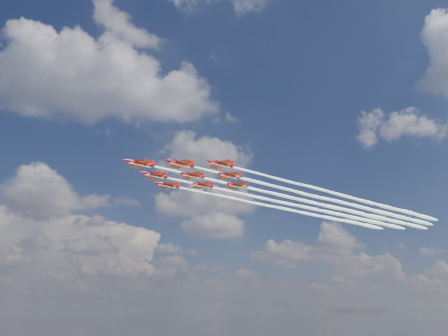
{
  "coord_description": "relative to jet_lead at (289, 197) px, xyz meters",
  "views": [
    {
      "loc": [
        -11.54,
        -138.52,
        37.59
      ],
      "look_at": [
        15.2,
        0.17,
        83.96
      ],
      "focal_mm": 35.0,
      "sensor_mm": 36.0,
      "label": 1
    }
  ],
  "objects": [
    {
      "name": "jet_tail",
      "position": [
        34.63,
        18.5,
        0.0
      ],
      "size": [
        124.99,
        68.97,
        2.72
      ],
      "rotation": [
        0.0,
        0.0,
        0.49
      ],
      "color": "red"
    },
    {
      "name": "jet_row4_port",
      "position": [
        29.62,
        7.06,
        0.0
      ],
      "size": [
        124.99,
        68.97,
        2.72
      ],
      "rotation": [
        0.0,
        0.0,
        0.49
      ],
      "color": "red"
    },
    {
      "name": "jet_lead",
      "position": [
        0.0,
        0.0,
        0.0
      ],
      "size": [
        124.99,
        68.97,
        2.72
      ],
      "rotation": [
        0.0,
        0.0,
        0.49
      ],
      "color": "red"
    },
    {
      "name": "jet_row3_port",
      "position": [
        24.61,
        -4.39,
        0.0
      ],
      "size": [
        124.99,
        68.97,
        2.72
      ],
      "rotation": [
        0.0,
        0.0,
        0.49
      ],
      "color": "red"
    },
    {
      "name": "jet_row3_centre",
      "position": [
        17.32,
        9.25,
        0.0
      ],
      "size": [
        124.99,
        68.97,
        2.72
      ],
      "rotation": [
        0.0,
        0.0,
        0.49
      ],
      "color": "red"
    },
    {
      "name": "jet_row2_port",
      "position": [
        12.3,
        -2.2,
        0.0
      ],
      "size": [
        124.99,
        68.97,
        2.72
      ],
      "rotation": [
        0.0,
        0.0,
        0.49
      ],
      "color": "red"
    },
    {
      "name": "jet_row3_starb",
      "position": [
        10.03,
        22.9,
        0.0
      ],
      "size": [
        124.99,
        68.97,
        2.72
      ],
      "rotation": [
        0.0,
        0.0,
        0.49
      ],
      "color": "red"
    },
    {
      "name": "jet_row4_starb",
      "position": [
        22.33,
        20.7,
        0.0
      ],
      "size": [
        124.99,
        68.97,
        2.72
      ],
      "rotation": [
        0.0,
        0.0,
        0.49
      ],
      "color": "red"
    },
    {
      "name": "jet_row2_starb",
      "position": [
        5.01,
        11.45,
        0.0
      ],
      "size": [
        124.99,
        68.97,
        2.72
      ],
      "rotation": [
        0.0,
        0.0,
        0.49
      ],
      "color": "red"
    }
  ]
}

